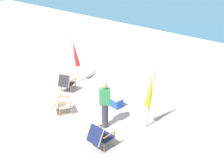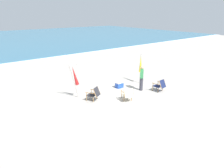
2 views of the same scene
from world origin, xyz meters
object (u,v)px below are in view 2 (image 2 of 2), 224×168
at_px(person_near_chairs, 142,78).
at_px(cooler_box, 119,85).
at_px(beach_chair_front_left, 160,85).
at_px(beach_chair_far_center, 94,93).
at_px(umbrella_furled_yellow, 141,64).
at_px(umbrella_furled_red, 75,76).
at_px(beach_chair_back_left, 128,94).

bearing_deg(person_near_chairs, cooler_box, 123.15).
distance_m(beach_chair_front_left, cooler_box, 2.66).
bearing_deg(person_near_chairs, beach_chair_far_center, 170.35).
relative_size(person_near_chairs, cooler_box, 3.33).
bearing_deg(person_near_chairs, beach_chair_front_left, -47.61).
xyz_separation_m(umbrella_furled_yellow, umbrella_furled_red, (-4.91, 0.47, -0.03)).
bearing_deg(beach_chair_back_left, cooler_box, 62.56).
relative_size(beach_chair_back_left, beach_chair_front_left, 1.18).
xyz_separation_m(beach_chair_back_left, umbrella_furled_yellow, (2.78, 1.73, 0.97)).
height_order(umbrella_furled_yellow, umbrella_furled_red, umbrella_furled_yellow).
bearing_deg(cooler_box, umbrella_furled_red, 174.56).
distance_m(beach_chair_back_left, cooler_box, 2.15).
height_order(beach_chair_back_left, beach_chair_far_center, beach_chair_far_center).
distance_m(beach_chair_back_left, beach_chair_front_left, 2.60).
bearing_deg(beach_chair_front_left, person_near_chairs, 132.39).
distance_m(beach_chair_front_left, person_near_chairs, 1.25).
distance_m(beach_chair_back_left, umbrella_furled_yellow, 3.41).
xyz_separation_m(umbrella_furled_yellow, person_near_chairs, (-0.99, -1.07, -0.55)).
height_order(umbrella_furled_red, cooler_box, umbrella_furled_red).
bearing_deg(beach_chair_back_left, person_near_chairs, 20.22).
distance_m(beach_chair_far_center, umbrella_furled_yellow, 4.41).
distance_m(beach_chair_front_left, umbrella_furled_yellow, 2.17).
relative_size(beach_chair_front_left, person_near_chairs, 0.49).
relative_size(beach_chair_far_center, cooler_box, 1.81).
height_order(beach_chair_front_left, cooler_box, beach_chair_front_left).
height_order(person_near_chairs, cooler_box, person_near_chairs).
bearing_deg(umbrella_furled_red, cooler_box, -5.44).
relative_size(beach_chair_back_left, cooler_box, 1.92).
bearing_deg(umbrella_furled_yellow, beach_chair_front_left, -95.60).
height_order(beach_chair_back_left, umbrella_furled_red, umbrella_furled_red).
bearing_deg(person_near_chairs, umbrella_furled_yellow, 47.30).
bearing_deg(beach_chair_far_center, person_near_chairs, -9.65).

